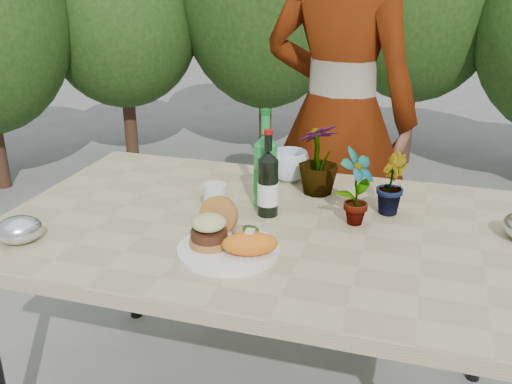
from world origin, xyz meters
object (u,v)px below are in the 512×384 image
(patio_table, at_px, (264,239))
(person, at_px, (338,116))
(dinner_plate, at_px, (228,250))
(wine_bottle, at_px, (268,184))

(patio_table, distance_m, person, 0.81)
(dinner_plate, bearing_deg, patio_table, 80.26)
(patio_table, bearing_deg, wine_bottle, 94.04)
(patio_table, relative_size, person, 0.89)
(wine_bottle, xyz_separation_m, person, (0.10, 0.72, 0.05))
(dinner_plate, height_order, person, person)
(dinner_plate, xyz_separation_m, person, (0.13, 1.00, 0.14))
(dinner_plate, xyz_separation_m, wine_bottle, (0.03, 0.28, 0.09))
(wine_bottle, distance_m, person, 0.73)
(dinner_plate, distance_m, wine_bottle, 0.29)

